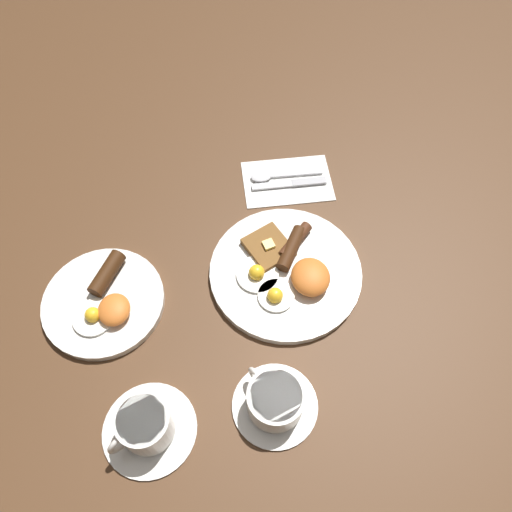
# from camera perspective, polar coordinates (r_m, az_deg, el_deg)

# --- Properties ---
(ground_plane) EXTENTS (3.00, 3.00, 0.00)m
(ground_plane) POSITION_cam_1_polar(r_m,az_deg,el_deg) (0.94, 3.35, -2.06)
(ground_plane) COLOR #4C301C
(breakfast_plate_near) EXTENTS (0.28, 0.28, 0.05)m
(breakfast_plate_near) POSITION_cam_1_polar(r_m,az_deg,el_deg) (0.93, 3.50, -1.64)
(breakfast_plate_near) COLOR silver
(breakfast_plate_near) RESTS_ON ground_plane
(breakfast_plate_far) EXTENTS (0.22, 0.22, 0.04)m
(breakfast_plate_far) POSITION_cam_1_polar(r_m,az_deg,el_deg) (0.94, -16.94, -4.96)
(breakfast_plate_far) COLOR silver
(breakfast_plate_far) RESTS_ON ground_plane
(teacup_near) EXTENTS (0.14, 0.14, 0.06)m
(teacup_near) POSITION_cam_1_polar(r_m,az_deg,el_deg) (0.82, 2.20, -16.20)
(teacup_near) COLOR silver
(teacup_near) RESTS_ON ground_plane
(teacup_far) EXTENTS (0.15, 0.15, 0.08)m
(teacup_far) POSITION_cam_1_polar(r_m,az_deg,el_deg) (0.83, -12.48, -18.42)
(teacup_far) COLOR silver
(teacup_far) RESTS_ON ground_plane
(napkin) EXTENTS (0.13, 0.19, 0.01)m
(napkin) POSITION_cam_1_polar(r_m,az_deg,el_deg) (1.07, 3.59, 8.58)
(napkin) COLOR white
(napkin) RESTS_ON ground_plane
(knife) EXTENTS (0.02, 0.16, 0.01)m
(knife) POSITION_cam_1_polar(r_m,az_deg,el_deg) (1.06, 4.21, 8.29)
(knife) COLOR silver
(knife) RESTS_ON napkin
(spoon) EXTENTS (0.03, 0.15, 0.01)m
(spoon) POSITION_cam_1_polar(r_m,az_deg,el_deg) (1.07, 1.51, 9.13)
(spoon) COLOR silver
(spoon) RESTS_ON napkin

